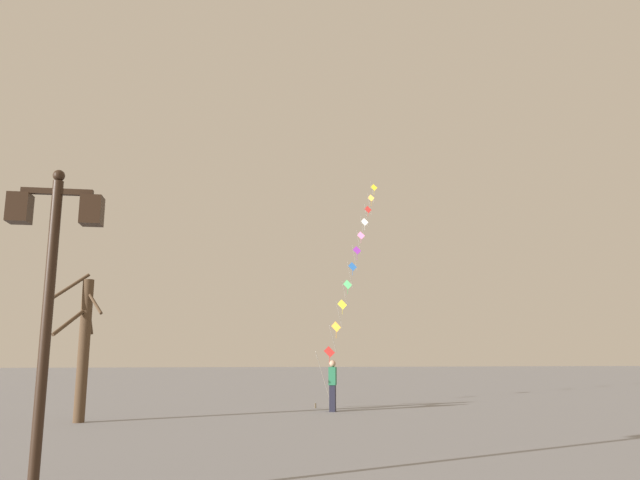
{
  "coord_description": "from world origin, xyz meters",
  "views": [
    {
      "loc": [
        -0.97,
        -1.68,
        1.87
      ],
      "look_at": [
        2.8,
        22.67,
        6.58
      ],
      "focal_mm": 33.98,
      "sensor_mm": 36.0,
      "label": 1
    }
  ],
  "objects_px": {
    "bare_tree": "(83,344)",
    "kite_flyer": "(333,384)",
    "twin_lantern_lamp_post": "(51,266)",
    "kite_train": "(355,258)"
  },
  "relations": [
    {
      "from": "kite_train",
      "to": "kite_flyer",
      "type": "relative_size",
      "value": 8.73
    },
    {
      "from": "twin_lantern_lamp_post",
      "to": "bare_tree",
      "type": "bearing_deg",
      "value": 99.7
    },
    {
      "from": "kite_flyer",
      "to": "bare_tree",
      "type": "bearing_deg",
      "value": 123.68
    },
    {
      "from": "twin_lantern_lamp_post",
      "to": "bare_tree",
      "type": "height_order",
      "value": "twin_lantern_lamp_post"
    },
    {
      "from": "bare_tree",
      "to": "kite_flyer",
      "type": "bearing_deg",
      "value": 16.44
    },
    {
      "from": "kite_flyer",
      "to": "bare_tree",
      "type": "xyz_separation_m",
      "value": [
        -7.74,
        -2.28,
        1.29
      ]
    },
    {
      "from": "twin_lantern_lamp_post",
      "to": "kite_flyer",
      "type": "xyz_separation_m",
      "value": [
        6.01,
        12.45,
        -2.14
      ]
    },
    {
      "from": "twin_lantern_lamp_post",
      "to": "bare_tree",
      "type": "relative_size",
      "value": 1.03
    },
    {
      "from": "kite_train",
      "to": "bare_tree",
      "type": "relative_size",
      "value": 3.5
    },
    {
      "from": "twin_lantern_lamp_post",
      "to": "bare_tree",
      "type": "distance_m",
      "value": 10.34
    }
  ]
}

